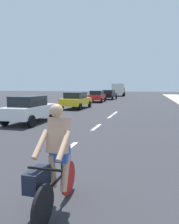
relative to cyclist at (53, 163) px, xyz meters
name	(u,v)px	position (x,y,z in m)	size (l,w,h in m)	color
ground_plane	(115,113)	(-1.11, 14.04, -0.83)	(160.00, 160.00, 0.00)	#2D2D33
lane_stripe_2	(67,149)	(-1.11, 3.42, -0.83)	(0.16, 1.80, 0.01)	white
lane_stripe_3	(96,127)	(-1.11, 7.57, -0.83)	(0.16, 1.80, 0.01)	white
lane_stripe_4	(111,116)	(-1.11, 11.81, -0.83)	(0.16, 1.80, 0.01)	white
lane_stripe_5	(115,113)	(-1.11, 13.90, -0.83)	(0.16, 1.80, 0.01)	white
cyclist	(53,163)	(0.00, 0.00, 0.00)	(0.62, 1.71, 1.82)	black
parked_car_white	(30,109)	(-5.16, 7.84, 0.00)	(1.82, 3.84, 1.57)	white
parked_car_yellow	(76,100)	(-5.32, 16.51, 0.01)	(2.08, 4.35, 1.57)	gold
parked_car_red	(97,96)	(-5.44, 25.60, 0.01)	(2.06, 4.23, 1.57)	red
parked_car_black	(109,94)	(-4.98, 32.22, 0.01)	(2.21, 4.46, 1.57)	black
delivery_truck	(118,89)	(-5.32, 45.91, 0.67)	(2.85, 6.32, 2.80)	maroon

